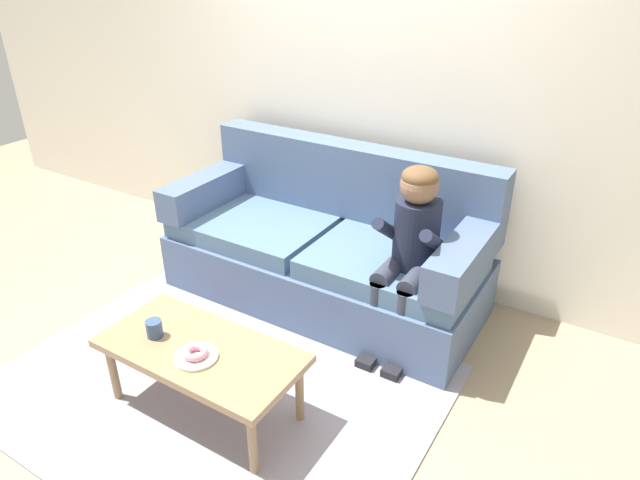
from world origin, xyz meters
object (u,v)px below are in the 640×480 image
object	(u,v)px
donut	(196,352)
toy_controller	(200,318)
person_child	(410,244)
couch	(328,249)
mug	(154,329)
coffee_table	(201,354)

from	to	relation	value
donut	toy_controller	world-z (taller)	donut
person_child	toy_controller	size ratio (longest dim) A/B	4.87
couch	donut	size ratio (longest dim) A/B	17.15
couch	donut	distance (m)	1.33
couch	toy_controller	distance (m)	0.94
donut	mug	xyz separation A→B (m)	(-0.29, 0.02, 0.01)
coffee_table	mug	world-z (taller)	mug
couch	person_child	size ratio (longest dim) A/B	1.87
toy_controller	mug	bearing A→B (deg)	-42.17
couch	toy_controller	bearing A→B (deg)	-126.89
person_child	donut	distance (m)	1.28
coffee_table	person_child	distance (m)	1.26
toy_controller	couch	bearing A→B (deg)	74.15
donut	toy_controller	xyz separation A→B (m)	(-0.59, 0.62, -0.40)
person_child	coffee_table	bearing A→B (deg)	-121.11
person_child	mug	distance (m)	1.42
toy_controller	donut	bearing A→B (deg)	-25.22
couch	coffee_table	world-z (taller)	couch
person_child	toy_controller	world-z (taller)	person_child
coffee_table	toy_controller	world-z (taller)	coffee_table
coffee_table	mug	size ratio (longest dim) A/B	11.36
couch	donut	xyz separation A→B (m)	(0.06, -1.32, 0.08)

